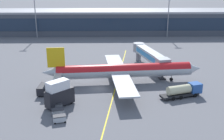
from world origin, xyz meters
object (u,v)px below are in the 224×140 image
at_px(crew_van, 43,89).
at_px(main_airliner, 123,71).
at_px(baggage_cart_0, 60,119).
at_px(baggage_cart_1, 58,112).
at_px(baggage_cart_2, 57,106).
at_px(catering_lift, 59,94).
at_px(baggage_cart_3, 55,100).
at_px(fuel_tanker, 184,90).

bearing_deg(crew_van, main_airliner, 19.21).
bearing_deg(main_airliner, baggage_cart_0, -122.55).
height_order(baggage_cart_1, baggage_cart_2, same).
relative_size(catering_lift, crew_van, 1.30).
bearing_deg(baggage_cart_3, fuel_tanker, 5.77).
height_order(main_airliner, crew_van, main_airliner).
relative_size(main_airliner, baggage_cart_3, 15.26).
distance_m(baggage_cart_0, baggage_cart_3, 9.60).
xyz_separation_m(baggage_cart_0, baggage_cart_2, (-1.65, 6.18, 0.00)).
xyz_separation_m(main_airliner, fuel_tanker, (14.61, -10.16, -1.90)).
relative_size(fuel_tanker, baggage_cart_1, 3.73).
distance_m(main_airliner, baggage_cart_0, 27.00).
bearing_deg(fuel_tanker, catering_lift, -171.06).
xyz_separation_m(main_airliner, baggage_cart_1, (-15.26, -19.53, -2.87)).
xyz_separation_m(fuel_tanker, crew_van, (-35.62, 2.84, -0.43)).
height_order(fuel_tanker, baggage_cart_0, fuel_tanker).
relative_size(crew_van, baggage_cart_1, 1.72).
distance_m(catering_lift, baggage_cart_1, 5.16).
bearing_deg(baggage_cart_0, baggage_cart_1, 104.90).
bearing_deg(fuel_tanker, baggage_cart_1, -162.58).
distance_m(crew_van, baggage_cart_3, 7.31).
relative_size(baggage_cart_0, baggage_cart_2, 1.00).
bearing_deg(baggage_cart_3, baggage_cart_2, -75.10).
height_order(baggage_cart_0, baggage_cart_3, same).
height_order(fuel_tanker, crew_van, fuel_tanker).
xyz_separation_m(crew_van, baggage_cart_0, (6.57, -15.31, -0.53)).
relative_size(baggage_cart_0, baggage_cart_1, 1.00).
bearing_deg(crew_van, fuel_tanker, -4.57).
distance_m(crew_van, baggage_cart_1, 13.51).
relative_size(main_airliner, catering_lift, 6.81).
xyz_separation_m(main_airliner, baggage_cart_3, (-16.91, -13.35, -2.87)).
bearing_deg(baggage_cart_0, catering_lift, 98.52).
bearing_deg(baggage_cart_3, baggage_cart_1, -75.10).
xyz_separation_m(catering_lift, baggage_cart_1, (0.33, -4.62, -2.28)).
bearing_deg(baggage_cart_2, baggage_cart_0, -75.10).
height_order(main_airliner, baggage_cart_3, main_airliner).
bearing_deg(catering_lift, baggage_cart_3, 129.95).
relative_size(main_airliner, baggage_cart_1, 15.26).
distance_m(fuel_tanker, crew_van, 35.73).
xyz_separation_m(main_airliner, baggage_cart_0, (-14.44, -22.63, -2.87)).
height_order(crew_van, baggage_cart_3, crew_van).
xyz_separation_m(fuel_tanker, catering_lift, (-30.21, -4.75, 1.32)).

